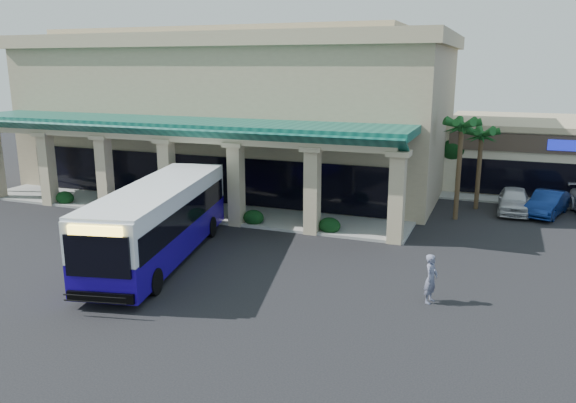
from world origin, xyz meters
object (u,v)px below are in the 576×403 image
at_px(pedestrian, 431,279).
at_px(car_silver, 514,200).
at_px(transit_bus, 160,223).
at_px(car_white, 547,203).

xyz_separation_m(pedestrian, car_silver, (3.04, 15.64, -0.19)).
height_order(transit_bus, car_silver, transit_bus).
bearing_deg(transit_bus, car_white, 28.60).
distance_m(pedestrian, car_white, 16.39).
relative_size(transit_bus, car_white, 2.80).
bearing_deg(transit_bus, pedestrian, -14.96).
xyz_separation_m(pedestrian, car_white, (4.94, 15.63, -0.22)).
bearing_deg(car_white, pedestrian, -89.86).
bearing_deg(car_silver, transit_bus, -135.67).
relative_size(pedestrian, car_silver, 0.42).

